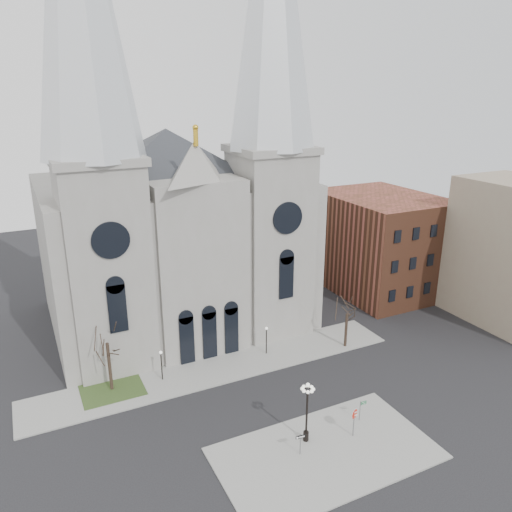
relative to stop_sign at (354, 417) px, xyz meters
name	(u,v)px	position (x,y,z in m)	size (l,w,h in m)	color
ground	(266,429)	(-6.28, 4.25, -2.05)	(160.00, 160.00, 0.00)	black
sidewalk_near	(326,453)	(-3.28, -0.75, -1.98)	(18.00, 10.00, 0.14)	gray
sidewalk_far	(219,368)	(-6.28, 15.25, -1.98)	(40.00, 6.00, 0.14)	gray
grass_patch	(112,389)	(-17.28, 16.25, -1.96)	(6.00, 5.00, 0.18)	#2B421C
cathedral	(176,180)	(-6.28, 27.11, 16.43)	(33.00, 26.66, 54.00)	gray
bg_building_brick	(379,243)	(23.72, 26.25, 4.95)	(14.00, 18.00, 14.00)	brown
tree_left	(107,340)	(-17.28, 16.25, 3.53)	(3.20, 3.20, 7.50)	black
tree_right	(347,312)	(8.72, 13.25, 2.42)	(3.20, 3.20, 6.00)	black
ped_lamp_left	(161,360)	(-12.28, 15.75, 0.28)	(0.32, 0.32, 3.26)	black
ped_lamp_right	(266,336)	(-0.28, 15.75, 0.28)	(0.32, 0.32, 3.26)	black
stop_sign	(354,417)	(0.00, 0.00, 0.00)	(0.98, 0.10, 2.70)	slate
globe_lamp	(307,405)	(-3.97, 1.26, 1.61)	(1.47, 1.47, 5.61)	black
one_way_sign	(300,440)	(-5.28, 0.02, -0.56)	(0.86, 0.16, 1.96)	slate
street_name_sign	(361,409)	(1.85, 1.43, -0.71)	(0.64, 0.11, 2.00)	slate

